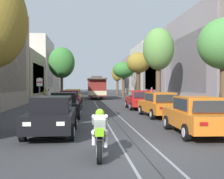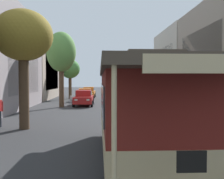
{
  "view_description": "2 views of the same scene",
  "coord_description": "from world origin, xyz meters",
  "px_view_note": "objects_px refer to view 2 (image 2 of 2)",
  "views": [
    {
      "loc": [
        -1.75,
        -8.13,
        2.07
      ],
      "look_at": [
        0.73,
        16.47,
        1.64
      ],
      "focal_mm": 44.14,
      "sensor_mm": 36.0,
      "label": 1
    },
    {
      "loc": [
        1.32,
        40.77,
        2.58
      ],
      "look_at": [
        -0.54,
        3.92,
        1.24
      ],
      "focal_mm": 40.49,
      "sensor_mm": 36.0,
      "label": 2
    }
  ],
  "objects_px": {
    "parked_car_orange_second_right": "(85,95)",
    "street_tree_kerb_right_mid": "(23,38)",
    "parked_car_black_near_left": "(129,92)",
    "parked_car_orange_near_right": "(89,92)",
    "parked_car_black_second_left": "(134,95)",
    "parked_car_yellow_fourth_left": "(157,104)",
    "motorcycle_with_rider": "(115,92)",
    "street_tree_kerb_left_near": "(145,66)",
    "street_sign_post": "(145,88)",
    "parked_car_red_mid_right": "(84,98)",
    "fire_hydrant": "(71,99)",
    "parked_car_maroon_mid_left": "(143,98)",
    "cable_car_trolley": "(139,108)",
    "pedestrian_on_left_pavement": "(217,107)",
    "street_tree_kerb_right_second": "(61,53)",
    "street_tree_kerb_right_near": "(70,69)"
  },
  "relations": [
    {
      "from": "parked_car_black_second_left",
      "to": "parked_car_maroon_mid_left",
      "type": "bearing_deg",
      "value": 89.79
    },
    {
      "from": "parked_car_orange_near_right",
      "to": "parked_car_red_mid_right",
      "type": "relative_size",
      "value": 1.01
    },
    {
      "from": "parked_car_yellow_fourth_left",
      "to": "parked_car_orange_near_right",
      "type": "height_order",
      "value": "same"
    },
    {
      "from": "parked_car_orange_near_right",
      "to": "pedestrian_on_left_pavement",
      "type": "height_order",
      "value": "pedestrian_on_left_pavement"
    },
    {
      "from": "parked_car_black_near_left",
      "to": "street_tree_kerb_right_second",
      "type": "relative_size",
      "value": 0.61
    },
    {
      "from": "parked_car_orange_near_right",
      "to": "fire_hydrant",
      "type": "distance_m",
      "value": 8.8
    },
    {
      "from": "street_tree_kerb_right_mid",
      "to": "parked_car_black_second_left",
      "type": "bearing_deg",
      "value": -115.17
    },
    {
      "from": "fire_hydrant",
      "to": "street_tree_kerb_right_mid",
      "type": "bearing_deg",
      "value": 87.61
    },
    {
      "from": "pedestrian_on_left_pavement",
      "to": "street_tree_kerb_right_mid",
      "type": "bearing_deg",
      "value": 9.35
    },
    {
      "from": "parked_car_black_second_left",
      "to": "street_tree_kerb_right_mid",
      "type": "xyz_separation_m",
      "value": [
        8.31,
        17.69,
        4.02
      ]
    },
    {
      "from": "cable_car_trolley",
      "to": "fire_hydrant",
      "type": "xyz_separation_m",
      "value": [
        4.63,
        -20.9,
        -1.24
      ]
    },
    {
      "from": "parked_car_orange_near_right",
      "to": "street_tree_kerb_right_mid",
      "type": "distance_m",
      "value": 24.84
    },
    {
      "from": "street_sign_post",
      "to": "parked_car_red_mid_right",
      "type": "bearing_deg",
      "value": 38.85
    },
    {
      "from": "parked_car_orange_second_right",
      "to": "motorcycle_with_rider",
      "type": "bearing_deg",
      "value": -114.98
    },
    {
      "from": "parked_car_red_mid_right",
      "to": "fire_hydrant",
      "type": "distance_m",
      "value": 3.89
    },
    {
      "from": "parked_car_orange_near_right",
      "to": "street_sign_post",
      "type": "height_order",
      "value": "street_sign_post"
    },
    {
      "from": "parked_car_yellow_fourth_left",
      "to": "street_sign_post",
      "type": "bearing_deg",
      "value": -96.34
    },
    {
      "from": "pedestrian_on_left_pavement",
      "to": "street_tree_kerb_right_second",
      "type": "bearing_deg",
      "value": -39.69
    },
    {
      "from": "parked_car_orange_near_right",
      "to": "street_tree_kerb_right_second",
      "type": "xyz_separation_m",
      "value": [
        2.05,
        13.44,
        4.42
      ]
    },
    {
      "from": "parked_car_orange_second_right",
      "to": "street_tree_kerb_right_mid",
      "type": "distance_m",
      "value": 18.66
    },
    {
      "from": "parked_car_black_near_left",
      "to": "street_tree_kerb_left_near",
      "type": "xyz_separation_m",
      "value": [
        -2.37,
        0.22,
        3.87
      ]
    },
    {
      "from": "parked_car_black_near_left",
      "to": "parked_car_orange_second_right",
      "type": "height_order",
      "value": "same"
    },
    {
      "from": "parked_car_maroon_mid_left",
      "to": "parked_car_orange_second_right",
      "type": "height_order",
      "value": "same"
    },
    {
      "from": "parked_car_black_near_left",
      "to": "parked_car_orange_near_right",
      "type": "xyz_separation_m",
      "value": [
        5.99,
        -0.63,
        0.0
      ]
    },
    {
      "from": "parked_car_maroon_mid_left",
      "to": "parked_car_red_mid_right",
      "type": "xyz_separation_m",
      "value": [
        5.9,
        -0.98,
        0.0
      ]
    },
    {
      "from": "parked_car_maroon_mid_left",
      "to": "cable_car_trolley",
      "type": "relative_size",
      "value": 0.48
    },
    {
      "from": "parked_car_orange_near_right",
      "to": "pedestrian_on_left_pavement",
      "type": "relative_size",
      "value": 2.77
    },
    {
      "from": "parked_car_orange_near_right",
      "to": "parked_car_maroon_mid_left",
      "type": "bearing_deg",
      "value": 114.31
    },
    {
      "from": "street_tree_kerb_right_mid",
      "to": "motorcycle_with_rider",
      "type": "height_order",
      "value": "street_tree_kerb_right_mid"
    },
    {
      "from": "parked_car_yellow_fourth_left",
      "to": "parked_car_black_near_left",
      "type": "bearing_deg",
      "value": -90.3
    },
    {
      "from": "fire_hydrant",
      "to": "street_sign_post",
      "type": "xyz_separation_m",
      "value": [
        -9.1,
        -2.47,
        1.16
      ]
    },
    {
      "from": "parked_car_orange_second_right",
      "to": "cable_car_trolley",
      "type": "xyz_separation_m",
      "value": [
        -3.08,
        23.22,
        0.86
      ]
    },
    {
      "from": "parked_car_black_near_left",
      "to": "street_tree_kerb_left_near",
      "type": "distance_m",
      "value": 4.54
    },
    {
      "from": "parked_car_maroon_mid_left",
      "to": "pedestrian_on_left_pavement",
      "type": "bearing_deg",
      "value": 107.61
    },
    {
      "from": "street_tree_kerb_left_near",
      "to": "street_sign_post",
      "type": "height_order",
      "value": "street_tree_kerb_left_near"
    },
    {
      "from": "parked_car_maroon_mid_left",
      "to": "street_sign_post",
      "type": "height_order",
      "value": "street_sign_post"
    },
    {
      "from": "cable_car_trolley",
      "to": "fire_hydrant",
      "type": "relative_size",
      "value": 10.88
    },
    {
      "from": "parked_car_maroon_mid_left",
      "to": "street_tree_kerb_right_near",
      "type": "height_order",
      "value": "street_tree_kerb_right_near"
    },
    {
      "from": "street_tree_kerb_right_mid",
      "to": "motorcycle_with_rider",
      "type": "distance_m",
      "value": 28.6
    },
    {
      "from": "street_tree_kerb_right_mid",
      "to": "pedestrian_on_left_pavement",
      "type": "xyz_separation_m",
      "value": [
        -11.3,
        -1.86,
        -3.92
      ]
    },
    {
      "from": "street_tree_kerb_right_second",
      "to": "street_tree_kerb_right_mid",
      "type": "bearing_deg",
      "value": 88.25
    },
    {
      "from": "parked_car_red_mid_right",
      "to": "street_tree_kerb_right_mid",
      "type": "bearing_deg",
      "value": 79.01
    },
    {
      "from": "street_tree_kerb_right_mid",
      "to": "pedestrian_on_left_pavement",
      "type": "distance_m",
      "value": 12.1
    },
    {
      "from": "parked_car_orange_second_right",
      "to": "fire_hydrant",
      "type": "distance_m",
      "value": 2.81
    },
    {
      "from": "street_tree_kerb_right_second",
      "to": "pedestrian_on_left_pavement",
      "type": "bearing_deg",
      "value": 140.31
    },
    {
      "from": "parked_car_orange_near_right",
      "to": "cable_car_trolley",
      "type": "height_order",
      "value": "cable_car_trolley"
    },
    {
      "from": "parked_car_orange_second_right",
      "to": "street_tree_kerb_right_mid",
      "type": "xyz_separation_m",
      "value": [
        2.21,
        18.09,
        4.02
      ]
    },
    {
      "from": "parked_car_yellow_fourth_left",
      "to": "street_tree_kerb_right_second",
      "type": "bearing_deg",
      "value": -37.07
    },
    {
      "from": "parked_car_yellow_fourth_left",
      "to": "street_sign_post",
      "type": "height_order",
      "value": "street_sign_post"
    },
    {
      "from": "cable_car_trolley",
      "to": "motorcycle_with_rider",
      "type": "height_order",
      "value": "cable_car_trolley"
    }
  ]
}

